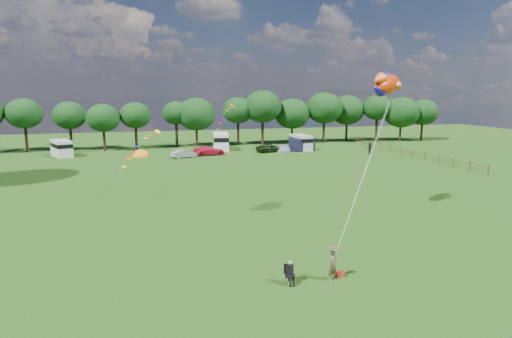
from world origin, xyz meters
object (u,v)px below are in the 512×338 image
object	(u,v)px
car_b	(184,154)
car_c	(209,151)
tent_greyblue	(283,151)
walker_a	(369,150)
campervan_b	(61,148)
campervan_d	(301,142)
camp_chair	(290,270)
tent_orange	(141,157)
fish_kite	(385,85)
walker_b	(370,147)
kite_flyer	(333,265)
campervan_c	(221,141)
car_d	(270,148)

from	to	relation	value
car_b	car_c	world-z (taller)	car_c
tent_greyblue	walker_a	distance (m)	14.17
car_c	campervan_b	xyz separation A→B (m)	(-22.45, 4.96, 0.64)
campervan_d	walker_a	world-z (taller)	campervan_d
camp_chair	campervan_b	bearing A→B (deg)	129.83
tent_orange	fish_kite	world-z (taller)	fish_kite
walker_a	walker_b	world-z (taller)	walker_b
camp_chair	fish_kite	size ratio (longest dim) A/B	0.32
campervan_d	tent_orange	distance (m)	27.09
car_c	walker_a	world-z (taller)	walker_a
campervan_b	walker_a	xyz separation A→B (m)	(47.42, -11.13, -0.59)
campervan_b	camp_chair	size ratio (longest dim) A/B	4.43
tent_orange	tent_greyblue	size ratio (longest dim) A/B	0.95
campervan_b	kite_flyer	bearing A→B (deg)	179.87
tent_orange	fish_kite	distance (m)	44.29
campervan_c	car_d	bearing A→B (deg)	-113.66
campervan_d	fish_kite	size ratio (longest dim) A/B	1.35
walker_a	campervan_b	bearing A→B (deg)	-21.34
campervan_c	fish_kite	bearing A→B (deg)	-165.15
campervan_c	camp_chair	size ratio (longest dim) A/B	4.94
walker_b	campervan_d	bearing A→B (deg)	-45.31
camp_chair	walker_a	xyz separation A→B (m)	(28.42, 41.14, 0.02)
campervan_d	walker_b	size ratio (longest dim) A/B	3.39
campervan_c	tent_greyblue	size ratio (longest dim) A/B	1.92
car_c	tent_greyblue	size ratio (longest dim) A/B	1.48
car_b	campervan_d	size ratio (longest dim) A/B	0.67
car_b	camp_chair	distance (m)	45.52
fish_kite	walker_b	xyz separation A→B (m)	(19.01, 34.16, -9.66)
kite_flyer	fish_kite	bearing A→B (deg)	23.19
walker_a	walker_b	distance (m)	3.16
walker_a	campervan_c	bearing A→B (deg)	-36.63
tent_greyblue	fish_kite	world-z (taller)	fish_kite
car_b	campervan_c	size ratio (longest dim) A/B	0.58
camp_chair	walker_a	bearing A→B (deg)	75.22
walker_a	camp_chair	bearing A→B (deg)	47.22
campervan_d	fish_kite	world-z (taller)	fish_kite
campervan_d	kite_flyer	xyz separation A→B (m)	(-17.60, -49.76, -0.56)
tent_orange	walker_a	size ratio (longest dim) A/B	2.00
kite_flyer	walker_b	xyz separation A→B (m)	(27.75, 44.01, -0.05)
campervan_c	tent_orange	distance (m)	14.32
campervan_c	fish_kite	xyz separation A→B (m)	(4.62, -43.40, 8.88)
car_b	car_c	bearing A→B (deg)	-83.79
kite_flyer	walker_b	size ratio (longest dim) A/B	1.06
kite_flyer	camp_chair	xyz separation A→B (m)	(-2.35, 0.19, -0.09)
car_d	tent_orange	size ratio (longest dim) A/B	1.60
car_c	walker_a	xyz separation A→B (m)	(24.97, -6.17, 0.05)
campervan_c	camp_chair	world-z (taller)	campervan_c
tent_orange	kite_flyer	distance (m)	49.78
campervan_b	campervan_c	bearing A→B (deg)	-110.50
campervan_d	car_b	bearing A→B (deg)	98.49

